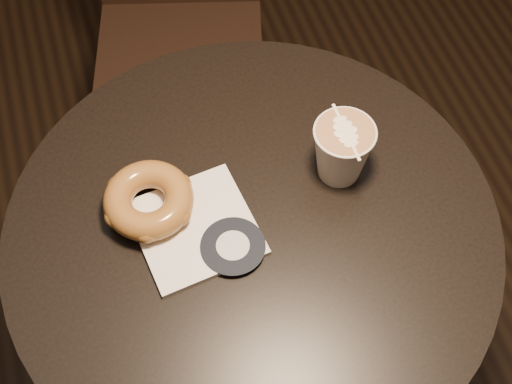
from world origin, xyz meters
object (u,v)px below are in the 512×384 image
at_px(cafe_table, 253,284).
at_px(pastry_bag, 196,228).
at_px(doughnut, 149,200).
at_px(latte_cup, 342,152).

relative_size(cafe_table, pastry_bag, 4.74).
height_order(doughnut, latte_cup, latte_cup).
relative_size(cafe_table, doughnut, 5.93).
bearing_deg(cafe_table, pastry_bag, 167.23).
height_order(cafe_table, doughnut, doughnut).
xyz_separation_m(cafe_table, pastry_bag, (-0.08, 0.02, 0.20)).
bearing_deg(pastry_bag, doughnut, 130.01).
height_order(pastry_bag, latte_cup, latte_cup).
bearing_deg(cafe_table, latte_cup, 18.48).
xyz_separation_m(pastry_bag, latte_cup, (0.23, 0.03, 0.04)).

